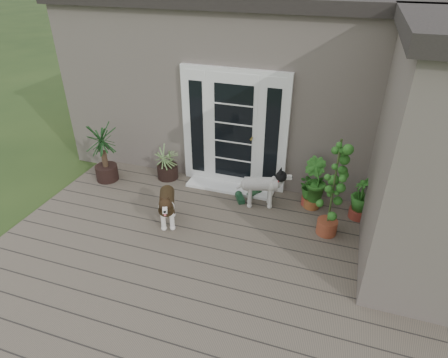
% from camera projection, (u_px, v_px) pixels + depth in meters
% --- Properties ---
extents(deck, '(6.20, 4.60, 0.12)m').
position_uv_depth(deck, '(200.00, 265.00, 5.38)').
color(deck, '#6B5B4C').
rests_on(deck, ground).
extents(house_main, '(7.40, 4.00, 3.10)m').
position_uv_depth(house_main, '(272.00, 80.00, 8.10)').
color(house_main, '#665E54').
rests_on(house_main, ground).
extents(house_wing, '(1.60, 2.40, 3.10)m').
position_uv_depth(house_wing, '(447.00, 169.00, 4.73)').
color(house_wing, '#665E54').
rests_on(house_wing, ground).
extents(door_unit, '(1.90, 0.14, 2.15)m').
position_uv_depth(door_unit, '(234.00, 130.00, 6.66)').
color(door_unit, white).
rests_on(door_unit, deck).
extents(door_step, '(1.60, 0.40, 0.05)m').
position_uv_depth(door_step, '(230.00, 187.00, 7.03)').
color(door_step, white).
rests_on(door_step, deck).
extents(brindle_dog, '(0.60, 0.81, 0.62)m').
position_uv_depth(brindle_dog, '(167.00, 207.00, 5.98)').
color(brindle_dog, '#362613').
rests_on(brindle_dog, deck).
extents(white_dog, '(0.80, 0.51, 0.62)m').
position_uv_depth(white_dog, '(260.00, 190.00, 6.42)').
color(white_dog, white).
rests_on(white_dog, deck).
extents(spider_plant, '(0.86, 0.86, 0.69)m').
position_uv_depth(spider_plant, '(167.00, 162.00, 7.21)').
color(spider_plant, '#92A968').
rests_on(spider_plant, deck).
extents(yucca, '(1.03, 1.03, 1.13)m').
position_uv_depth(yucca, '(103.00, 153.00, 7.04)').
color(yucca, black).
rests_on(yucca, deck).
extents(herb_a, '(0.56, 0.56, 0.52)m').
position_uv_depth(herb_a, '(309.00, 192.00, 6.46)').
color(herb_a, '#27661D').
rests_on(herb_a, deck).
extents(herb_b, '(0.63, 0.63, 0.67)m').
position_uv_depth(herb_b, '(313.00, 190.00, 6.36)').
color(herb_b, '#1D5819').
rests_on(herb_b, deck).
extents(herb_c, '(0.40, 0.40, 0.61)m').
position_uv_depth(herb_c, '(360.00, 202.00, 6.12)').
color(herb_c, '#2A5B1A').
rests_on(herb_c, deck).
extents(sapling, '(0.61, 0.61, 1.65)m').
position_uv_depth(sapling, '(333.00, 188.00, 5.50)').
color(sapling, '#185619').
rests_on(sapling, deck).
extents(clog_left, '(0.30, 0.36, 0.10)m').
position_uv_depth(clog_left, '(240.00, 198.00, 6.68)').
color(clog_left, '#163820').
rests_on(clog_left, deck).
extents(clog_right, '(0.29, 0.36, 0.10)m').
position_uv_depth(clog_right, '(254.00, 193.00, 6.81)').
color(clog_right, '#16371C').
rests_on(clog_right, deck).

